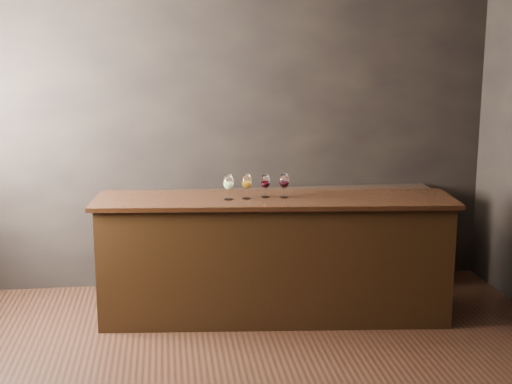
{
  "coord_description": "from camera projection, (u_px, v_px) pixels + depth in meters",
  "views": [
    {
      "loc": [
        -0.47,
        -4.15,
        2.19
      ],
      "look_at": [
        0.24,
        1.29,
        1.05
      ],
      "focal_mm": 50.0,
      "sensor_mm": 36.0,
      "label": 1
    }
  ],
  "objects": [
    {
      "name": "bar_counter",
      "position": [
        274.0,
        261.0,
        5.74
      ],
      "size": [
        2.8,
        0.86,
        0.96
      ],
      "primitive_type": "cube",
      "rotation": [
        0.0,
        0.0,
        -0.1
      ],
      "color": "black",
      "rests_on": "ground"
    },
    {
      "name": "glass_amber",
      "position": [
        247.0,
        182.0,
        5.57
      ],
      "size": [
        0.08,
        0.08,
        0.19
      ],
      "color": "white",
      "rests_on": "bar_top"
    },
    {
      "name": "room_shell",
      "position": [
        203.0,
        109.0,
        4.25
      ],
      "size": [
        5.02,
        4.52,
        2.81
      ],
      "color": "black",
      "rests_on": "ground"
    },
    {
      "name": "bar_top",
      "position": [
        274.0,
        200.0,
        5.64
      ],
      "size": [
        2.9,
        0.93,
        0.04
      ],
      "primitive_type": "cube",
      "rotation": [
        0.0,
        0.0,
        -0.1
      ],
      "color": "black",
      "rests_on": "bar_counter"
    },
    {
      "name": "glass_red_b",
      "position": [
        284.0,
        182.0,
        5.62
      ],
      "size": [
        0.08,
        0.08,
        0.19
      ],
      "color": "white",
      "rests_on": "bar_top"
    },
    {
      "name": "glass_red_a",
      "position": [
        265.0,
        182.0,
        5.63
      ],
      "size": [
        0.08,
        0.08,
        0.18
      ],
      "color": "white",
      "rests_on": "bar_top"
    },
    {
      "name": "back_bar_shelf",
      "position": [
        297.0,
        239.0,
        6.5
      ],
      "size": [
        2.49,
        0.4,
        0.9
      ],
      "primitive_type": "cube",
      "color": "black",
      "rests_on": "ground"
    },
    {
      "name": "glass_white",
      "position": [
        228.0,
        183.0,
        5.54
      ],
      "size": [
        0.08,
        0.08,
        0.2
      ],
      "color": "white",
      "rests_on": "bar_top"
    }
  ]
}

